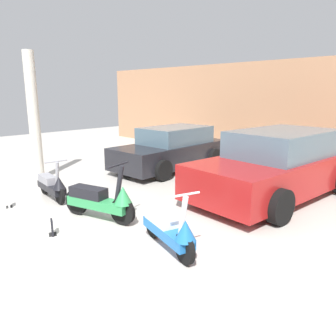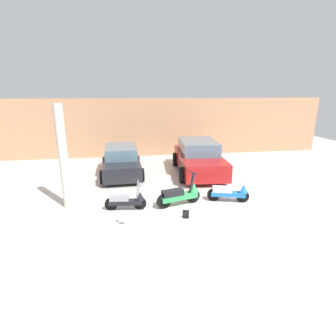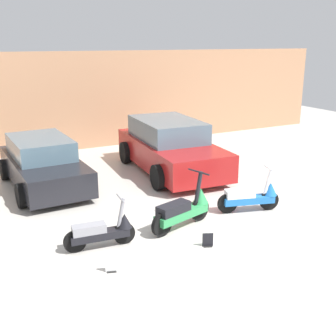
# 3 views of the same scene
# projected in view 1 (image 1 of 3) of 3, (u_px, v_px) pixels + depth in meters

# --- Properties ---
(ground_plane) EXTENTS (28.00, 28.00, 0.00)m
(ground_plane) POSITION_uv_depth(u_px,v_px,m) (81.00, 241.00, 5.24)
(ground_plane) COLOR beige
(wall_back) EXTENTS (19.60, 0.12, 3.35)m
(wall_back) POSITION_uv_depth(u_px,v_px,m) (304.00, 113.00, 10.43)
(wall_back) COLOR tan
(wall_back) RESTS_ON ground_plane
(scooter_front_left) EXTENTS (1.34, 0.48, 0.93)m
(scooter_front_left) POSITION_uv_depth(u_px,v_px,m) (52.00, 185.00, 7.17)
(scooter_front_left) COLOR black
(scooter_front_left) RESTS_ON ground_plane
(scooter_front_right) EXTENTS (1.55, 0.74, 1.11)m
(scooter_front_right) POSITION_uv_depth(u_px,v_px,m) (101.00, 200.00, 6.00)
(scooter_front_right) COLOR black
(scooter_front_right) RESTS_ON ground_plane
(scooter_front_center) EXTENTS (1.39, 0.67, 1.00)m
(scooter_front_center) POSITION_uv_depth(u_px,v_px,m) (170.00, 229.00, 4.83)
(scooter_front_center) COLOR black
(scooter_front_center) RESTS_ON ground_plane
(car_rear_left) EXTENTS (1.92, 3.81, 1.28)m
(car_rear_left) POSITION_uv_depth(u_px,v_px,m) (172.00, 149.00, 10.01)
(car_rear_left) COLOR black
(car_rear_left) RESTS_ON ground_plane
(car_rear_center) EXTENTS (2.36, 4.50, 1.49)m
(car_rear_center) POSITION_uv_depth(u_px,v_px,m) (277.00, 165.00, 7.33)
(car_rear_center) COLOR maroon
(car_rear_center) RESTS_ON ground_plane
(placard_near_left_scooter) EXTENTS (0.20, 0.16, 0.26)m
(placard_near_left_scooter) POSITION_uv_depth(u_px,v_px,m) (9.00, 202.00, 6.73)
(placard_near_left_scooter) COLOR black
(placard_near_left_scooter) RESTS_ON ground_plane
(placard_near_right_scooter) EXTENTS (0.20, 0.17, 0.26)m
(placard_near_right_scooter) POSITION_uv_depth(u_px,v_px,m) (52.00, 228.00, 5.43)
(placard_near_right_scooter) COLOR black
(placard_near_right_scooter) RESTS_ON ground_plane
(support_column_side) EXTENTS (0.29, 0.29, 3.35)m
(support_column_side) POSITION_uv_depth(u_px,v_px,m) (34.00, 117.00, 8.58)
(support_column_side) COLOR beige
(support_column_side) RESTS_ON ground_plane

